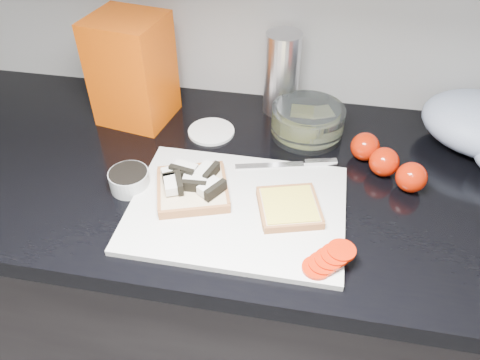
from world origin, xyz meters
name	(u,v)px	position (x,y,z in m)	size (l,w,h in m)	color
base_cabinet	(293,308)	(0.00, 1.20, 0.43)	(3.50, 0.60, 0.86)	black
countertop	(310,184)	(0.00, 1.20, 0.88)	(3.50, 0.64, 0.04)	black
cutting_board	(237,208)	(-0.13, 1.08, 0.91)	(0.40, 0.30, 0.01)	silver
bread_left	(192,186)	(-0.22, 1.10, 0.93)	(0.17, 0.17, 0.04)	#C8AF8D
bread_right	(289,207)	(-0.03, 1.08, 0.92)	(0.14, 0.14, 0.02)	#C8AF8D
tomato_slices	(329,259)	(0.04, 0.97, 0.92)	(0.10, 0.09, 0.02)	#B41A04
knife	(299,164)	(-0.03, 1.22, 0.92)	(0.21, 0.07, 0.01)	silver
seed_tub	(129,179)	(-0.35, 1.10, 0.92)	(0.08, 0.08, 0.04)	#ABB1B0
tub_lid	(211,131)	(-0.24, 1.31, 0.90)	(0.11, 0.11, 0.01)	white
glass_bowl	(307,122)	(-0.02, 1.35, 0.93)	(0.16, 0.16, 0.07)	silver
bread_bag	(132,70)	(-0.42, 1.35, 1.02)	(0.15, 0.14, 0.24)	#E44D03
steel_canister	(282,74)	(-0.09, 1.44, 1.00)	(0.08, 0.08, 0.19)	silver
whole_tomatoes	(386,162)	(0.15, 1.24, 0.93)	(0.15, 0.14, 0.06)	#B41A04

